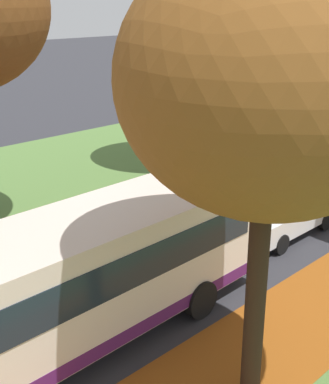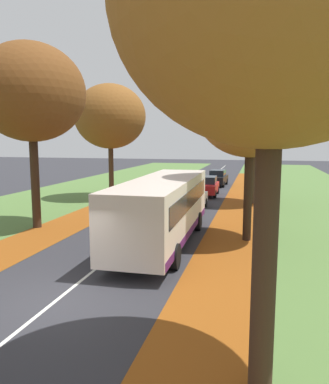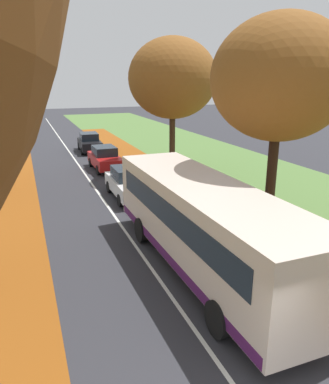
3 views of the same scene
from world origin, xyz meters
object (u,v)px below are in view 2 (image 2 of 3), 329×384
bus (163,207)px  car_red_following (207,186)px  tree_right_mid (254,120)px  car_white_lead (191,198)px  car_black_third_in_line (218,178)px  tree_left_mid (110,117)px  tree_left_near (31,93)px  tree_right_near (251,108)px

bus → car_red_following: (-0.01, 15.37, -0.89)m
tree_right_mid → car_white_lead: tree_right_mid is taller
car_white_lead → car_black_third_in_line: bearing=88.7°
tree_left_mid → bus: (7.40, -12.14, -4.82)m
tree_left_near → tree_right_near: size_ratio=1.15×
tree_left_mid → tree_right_near: bearing=-43.7°
tree_left_mid → bus: tree_left_mid is taller
tree_left_mid → car_white_lead: tree_left_mid is taller
car_white_lead → bus: bearing=-88.7°
car_white_lead → car_red_following: same height
tree_right_near → bus: size_ratio=0.81×
tree_left_near → car_red_following: tree_left_near is taller
tree_left_near → tree_right_mid: bearing=43.5°
car_white_lead → car_black_third_in_line: 13.95m
tree_left_near → tree_left_mid: 10.68m
tree_left_mid → car_red_following: tree_left_mid is taller
car_black_third_in_line → car_red_following: bearing=-91.1°
tree_right_mid → tree_left_mid: bearing=179.5°
tree_right_mid → bus: (-3.71, -12.03, -4.44)m
car_red_following → car_white_lead: bearing=-91.6°
car_white_lead → tree_right_mid: bearing=41.7°
bus → tree_right_mid: bearing=72.9°
tree_right_mid → car_black_third_in_line: 12.28m
tree_left_mid → tree_right_near: size_ratio=1.08×
car_white_lead → car_red_following: size_ratio=0.99×
tree_right_mid → car_black_third_in_line: bearing=108.9°
tree_right_near → car_black_third_in_line: (-3.55, 20.95, -5.33)m
tree_left_mid → car_black_third_in_line: bearing=54.0°
tree_right_near → tree_right_mid: 10.49m
tree_right_mid → car_white_lead: (-3.91, -3.49, -5.33)m
tree_right_near → tree_right_mid: size_ratio=0.98×
tree_left_mid → car_red_following: bearing=23.6°
tree_right_near → car_white_lead: size_ratio=2.00×
tree_left_mid → tree_left_near: bearing=-90.1°
tree_right_mid → car_black_third_in_line: tree_right_mid is taller
car_white_lead → car_red_following: 6.82m
tree_right_near → car_white_lead: tree_right_near is taller
car_red_following → car_black_third_in_line: same height
tree_left_near → car_black_third_in_line: 23.21m
car_red_following → tree_left_mid: bearing=-156.4°
tree_right_near → bus: 5.96m
tree_left_near → car_black_third_in_line: bearing=70.2°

